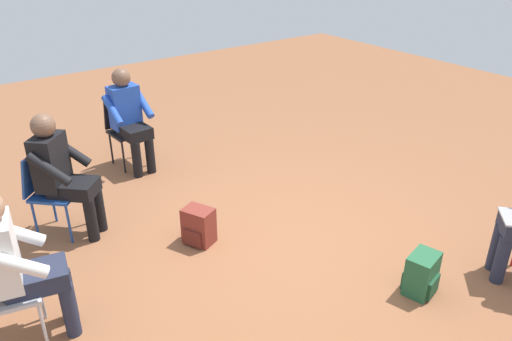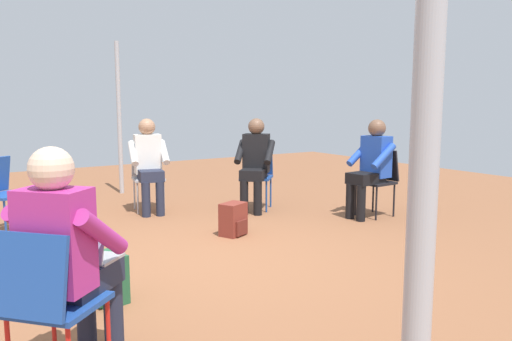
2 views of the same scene
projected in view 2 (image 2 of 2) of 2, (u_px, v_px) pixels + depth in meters
The scene contains 14 objects.
ground_plane at pixel (205, 257), 4.70m from camera, with size 14.73×14.73×0.00m, color brown.
chair_southeast at pixel (257, 173), 6.83m from camera, with size 0.58×0.58×0.85m.
chair_northeast at pixel (2, 189), 5.51m from camera, with size 0.58×0.56×0.85m.
chair_northwest at pixel (49, 299), 2.44m from camera, with size 0.58×0.59×0.85m.
chair_south at pixel (379, 177), 6.39m from camera, with size 0.42×0.46×0.85m.
chair_east at pixel (147, 174), 6.73m from camera, with size 0.51×0.48×0.85m.
person_with_laptop at pixel (68, 250), 2.58m from camera, with size 0.63×0.64×1.24m.
person_in_white at pixel (149, 160), 6.55m from camera, with size 0.57×0.56×1.24m.
person_in_blue at pixel (371, 163), 6.27m from camera, with size 0.51×0.54×1.24m.
person_in_black at pixel (255, 160), 6.65m from camera, with size 0.63×0.63×1.24m.
backpack_near_laptop_user at pixel (233, 221), 5.47m from camera, with size 0.31×0.34×0.36m.
backpack_by_empty_chair at pixel (107, 281), 3.63m from camera, with size 0.32×0.29×0.36m.
tent_pole_near at pixel (119, 119), 7.87m from camera, with size 0.07×0.07×2.39m, color #B2B2B7.
tent_pole_far at pixel (424, 165), 1.17m from camera, with size 0.07×0.07×2.61m, color #B2B2B7.
Camera 2 is at (-4.07, 2.07, 1.45)m, focal length 35.00 mm.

